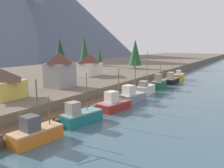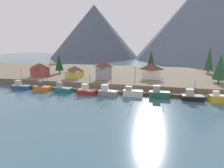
{
  "view_description": "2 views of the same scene",
  "coord_description": "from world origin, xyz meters",
  "px_view_note": "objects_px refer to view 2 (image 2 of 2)",
  "views": [
    {
      "loc": [
        -43.41,
        -23.52,
        11.53
      ],
      "look_at": [
        -0.37,
        2.72,
        3.18
      ],
      "focal_mm": 38.97,
      "sensor_mm": 36.0,
      "label": 1
    },
    {
      "loc": [
        16.27,
        -64.13,
        17.39
      ],
      "look_at": [
        0.1,
        1.72,
        3.05
      ],
      "focal_mm": 32.34,
      "sensor_mm": 36.0,
      "label": 2
    }
  ],
  "objects_px": {
    "fishing_boat_green": "(159,94)",
    "house_grey": "(104,70)",
    "fishing_boat_black": "(192,97)",
    "conifer_near_left": "(209,59)",
    "fishing_boat_grey": "(107,92)",
    "house_white": "(152,71)",
    "house_yellow": "(75,72)",
    "conifer_mid_right": "(220,66)",
    "fishing_boat_red": "(87,91)",
    "conifer_mid_left": "(220,67)",
    "fishing_boat_white": "(132,93)",
    "fishing_boat_orange": "(42,88)",
    "fishing_boat_yellow": "(220,98)",
    "conifer_near_right": "(151,61)",
    "house_red": "(40,70)",
    "conifer_back_left": "(59,62)",
    "fishing_boat_blue": "(21,86)",
    "fishing_boat_teal": "(63,89)"
  },
  "relations": [
    {
      "from": "house_yellow",
      "to": "conifer_near_left",
      "type": "height_order",
      "value": "conifer_near_left"
    },
    {
      "from": "fishing_boat_green",
      "to": "fishing_boat_red",
      "type": "bearing_deg",
      "value": 176.82
    },
    {
      "from": "fishing_boat_red",
      "to": "fishing_boat_black",
      "type": "bearing_deg",
      "value": 10.15
    },
    {
      "from": "fishing_boat_white",
      "to": "conifer_near_left",
      "type": "distance_m",
      "value": 51.84
    },
    {
      "from": "fishing_boat_blue",
      "to": "conifer_back_left",
      "type": "bearing_deg",
      "value": 77.07
    },
    {
      "from": "fishing_boat_orange",
      "to": "house_yellow",
      "type": "relative_size",
      "value": 1.12
    },
    {
      "from": "conifer_mid_left",
      "to": "fishing_boat_grey",
      "type": "bearing_deg",
      "value": -154.88
    },
    {
      "from": "fishing_boat_green",
      "to": "house_grey",
      "type": "bearing_deg",
      "value": 143.32
    },
    {
      "from": "fishing_boat_orange",
      "to": "fishing_boat_yellow",
      "type": "relative_size",
      "value": 1.15
    },
    {
      "from": "conifer_back_left",
      "to": "house_red",
      "type": "bearing_deg",
      "value": -112.1
    },
    {
      "from": "house_white",
      "to": "conifer_back_left",
      "type": "xyz_separation_m",
      "value": [
        -43.29,
        4.15,
        2.02
      ]
    },
    {
      "from": "house_yellow",
      "to": "conifer_mid_right",
      "type": "height_order",
      "value": "conifer_mid_right"
    },
    {
      "from": "conifer_near_left",
      "to": "fishing_boat_orange",
      "type": "bearing_deg",
      "value": -146.75
    },
    {
      "from": "fishing_boat_grey",
      "to": "house_white",
      "type": "distance_m",
      "value": 24.52
    },
    {
      "from": "conifer_near_right",
      "to": "conifer_mid_right",
      "type": "relative_size",
      "value": 1.51
    },
    {
      "from": "fishing_boat_yellow",
      "to": "conifer_mid_left",
      "type": "xyz_separation_m",
      "value": [
        3.57,
        17.38,
        7.28
      ]
    },
    {
      "from": "house_yellow",
      "to": "conifer_near_right",
      "type": "distance_m",
      "value": 34.14
    },
    {
      "from": "fishing_boat_yellow",
      "to": "fishing_boat_teal",
      "type": "bearing_deg",
      "value": 172.21
    },
    {
      "from": "conifer_mid_right",
      "to": "fishing_boat_white",
      "type": "bearing_deg",
      "value": -133.43
    },
    {
      "from": "fishing_boat_black",
      "to": "fishing_boat_yellow",
      "type": "height_order",
      "value": "fishing_boat_yellow"
    },
    {
      "from": "fishing_boat_grey",
      "to": "conifer_back_left",
      "type": "bearing_deg",
      "value": 151.01
    },
    {
      "from": "fishing_boat_white",
      "to": "house_grey",
      "type": "bearing_deg",
      "value": 133.01
    },
    {
      "from": "house_white",
      "to": "conifer_near_right",
      "type": "relative_size",
      "value": 0.69
    },
    {
      "from": "fishing_boat_orange",
      "to": "house_red",
      "type": "xyz_separation_m",
      "value": [
        -9.82,
        14.27,
        4.27
      ]
    },
    {
      "from": "fishing_boat_blue",
      "to": "conifer_near_left",
      "type": "xyz_separation_m",
      "value": [
        71.96,
        41.3,
        8.38
      ]
    },
    {
      "from": "fishing_boat_white",
      "to": "conifer_near_left",
      "type": "xyz_separation_m",
      "value": [
        30.49,
        41.1,
        8.27
      ]
    },
    {
      "from": "fishing_boat_orange",
      "to": "fishing_boat_teal",
      "type": "relative_size",
      "value": 1.02
    },
    {
      "from": "fishing_boat_white",
      "to": "house_yellow",
      "type": "bearing_deg",
      "value": 149.06
    },
    {
      "from": "fishing_boat_blue",
      "to": "fishing_boat_white",
      "type": "distance_m",
      "value": 41.47
    },
    {
      "from": "house_yellow",
      "to": "conifer_near_left",
      "type": "xyz_separation_m",
      "value": [
        56.81,
        26.42,
        4.46
      ]
    },
    {
      "from": "house_yellow",
      "to": "conifer_near_left",
      "type": "bearing_deg",
      "value": 24.94
    },
    {
      "from": "conifer_mid_right",
      "to": "house_white",
      "type": "bearing_deg",
      "value": -150.93
    },
    {
      "from": "house_yellow",
      "to": "conifer_mid_left",
      "type": "xyz_separation_m",
      "value": [
        55.6,
        2.35,
        3.43
      ]
    },
    {
      "from": "house_white",
      "to": "house_grey",
      "type": "bearing_deg",
      "value": -161.76
    },
    {
      "from": "fishing_boat_black",
      "to": "conifer_near_left",
      "type": "height_order",
      "value": "conifer_near_left"
    },
    {
      "from": "conifer_near_right",
      "to": "conifer_near_left",
      "type": "bearing_deg",
      "value": 22.85
    },
    {
      "from": "fishing_boat_black",
      "to": "conifer_near_left",
      "type": "bearing_deg",
      "value": 71.39
    },
    {
      "from": "fishing_boat_grey",
      "to": "fishing_boat_black",
      "type": "distance_m",
      "value": 26.21
    },
    {
      "from": "house_grey",
      "to": "conifer_back_left",
      "type": "distance_m",
      "value": 26.95
    },
    {
      "from": "fishing_boat_red",
      "to": "conifer_near_right",
      "type": "distance_m",
      "value": 37.04
    },
    {
      "from": "fishing_boat_blue",
      "to": "conifer_mid_right",
      "type": "distance_m",
      "value": 83.75
    },
    {
      "from": "conifer_mid_left",
      "to": "conifer_mid_right",
      "type": "xyz_separation_m",
      "value": [
        4.65,
        18.82,
        -1.89
      ]
    },
    {
      "from": "conifer_near_left",
      "to": "conifer_back_left",
      "type": "bearing_deg",
      "value": -165.93
    },
    {
      "from": "fishing_boat_orange",
      "to": "fishing_boat_grey",
      "type": "xyz_separation_m",
      "value": [
        24.38,
        -0.3,
        0.02
      ]
    },
    {
      "from": "fishing_boat_red",
      "to": "fishing_boat_grey",
      "type": "bearing_deg",
      "value": 10.63
    },
    {
      "from": "fishing_boat_green",
      "to": "house_yellow",
      "type": "distance_m",
      "value": 37.89
    },
    {
      "from": "fishing_boat_teal",
      "to": "conifer_near_right",
      "type": "bearing_deg",
      "value": 56.89
    },
    {
      "from": "house_white",
      "to": "conifer_mid_left",
      "type": "height_order",
      "value": "conifer_mid_left"
    },
    {
      "from": "conifer_mid_left",
      "to": "fishing_boat_yellow",
      "type": "bearing_deg",
      "value": -101.61
    },
    {
      "from": "fishing_boat_white",
      "to": "conifer_near_left",
      "type": "bearing_deg",
      "value": 51.65
    }
  ]
}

